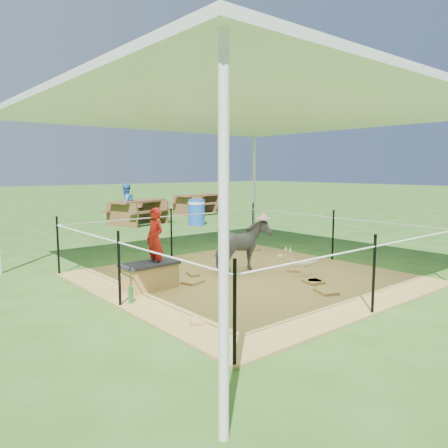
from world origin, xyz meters
TOP-DOWN VIEW (x-y plane):
  - ground at (0.00, 0.00)m, footprint 90.00×90.00m
  - hay_patch at (0.00, 0.00)m, footprint 4.60×4.60m
  - canopy_tent at (0.00, 0.00)m, footprint 6.30×6.30m
  - rope_fence at (0.00, -0.00)m, footprint 4.54×4.54m
  - straw_bale at (-1.55, 0.44)m, footprint 0.80×0.44m
  - dark_cloth at (-1.55, 0.44)m, footprint 0.86×0.48m
  - woman at (-1.45, 0.44)m, footprint 0.24×0.36m
  - green_bottle at (-2.10, -0.01)m, footprint 0.06×0.06m
  - pony at (0.20, 0.34)m, footprint 1.08×0.55m
  - pink_hat at (0.20, 0.34)m, footprint 0.27×0.27m
  - foal at (0.83, -0.52)m, footprint 0.91×0.66m
  - trash_barrel at (3.49, 6.17)m, footprint 0.67×0.67m
  - picnic_table_near at (2.19, 7.61)m, footprint 2.20×1.87m
  - picnic_table_far at (5.59, 8.88)m, footprint 2.12×1.68m
  - distant_person at (1.75, 7.60)m, footprint 0.75×0.65m

SIDE VIEW (x-z plane):
  - ground at x=0.00m, z-range 0.00..0.00m
  - hay_patch at x=0.00m, z-range 0.00..0.03m
  - green_bottle at x=-2.10m, z-range 0.03..0.25m
  - straw_bale at x=-1.55m, z-range 0.03..0.38m
  - foal at x=0.83m, z-range 0.03..0.49m
  - picnic_table_near at x=2.19m, z-range 0.00..0.78m
  - dark_cloth at x=-1.55m, z-range 0.38..0.42m
  - picnic_table_far at x=5.59m, z-range 0.00..0.80m
  - trash_barrel at x=3.49m, z-range 0.00..0.83m
  - pony at x=0.20m, z-range 0.03..0.91m
  - rope_fence at x=0.00m, z-range 0.14..1.14m
  - distant_person at x=1.75m, z-range 0.00..1.34m
  - woman at x=-1.45m, z-range 0.38..1.32m
  - pink_hat at x=0.20m, z-range 0.91..1.04m
  - canopy_tent at x=0.00m, z-range 1.24..4.14m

